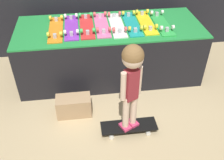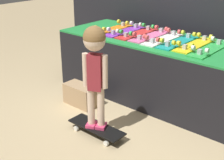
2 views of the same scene
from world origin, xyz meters
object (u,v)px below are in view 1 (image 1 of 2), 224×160
at_px(skateboard_pink_on_rack, 102,24).
at_px(skateboard_teal_on_rack, 132,23).
at_px(skateboard_yellow_on_rack, 146,22).
at_px(skateboard_green_on_rack, 161,23).
at_px(skateboard_on_floor, 129,127).
at_px(storage_box, 74,106).
at_px(skateboard_red_on_rack, 87,25).
at_px(child, 132,74).
at_px(skateboard_orange_on_rack, 56,29).
at_px(skateboard_white_on_rack, 117,24).
at_px(skateboard_purple_on_rack, 71,27).

xyz_separation_m(skateboard_pink_on_rack, skateboard_teal_on_rack, (0.39, -0.02, 0.00)).
bearing_deg(skateboard_yellow_on_rack, skateboard_green_on_rack, -16.07).
distance_m(skateboard_on_floor, storage_box, 0.70).
bearing_deg(storage_box, skateboard_teal_on_rack, 43.43).
bearing_deg(skateboard_red_on_rack, skateboard_teal_on_rack, -1.65).
height_order(child, storage_box, child).
bearing_deg(skateboard_orange_on_rack, skateboard_red_on_rack, 5.71).
xyz_separation_m(skateboard_red_on_rack, skateboard_teal_on_rack, (0.59, -0.02, 0.00)).
bearing_deg(skateboard_white_on_rack, skateboard_red_on_rack, 176.87).
relative_size(skateboard_on_floor, storage_box, 1.54).
distance_m(skateboard_on_floor, child, 0.73).
relative_size(skateboard_white_on_rack, skateboard_on_floor, 1.14).
bearing_deg(skateboard_green_on_rack, storage_box, -148.55).
height_order(skateboard_orange_on_rack, skateboard_red_on_rack, same).
xyz_separation_m(skateboard_orange_on_rack, skateboard_white_on_rack, (0.78, 0.02, 0.00)).
height_order(skateboard_orange_on_rack, skateboard_purple_on_rack, same).
height_order(skateboard_yellow_on_rack, skateboard_on_floor, skateboard_yellow_on_rack).
height_order(skateboard_orange_on_rack, skateboard_teal_on_rack, same).
bearing_deg(storage_box, skateboard_white_on_rack, 51.00).
distance_m(skateboard_red_on_rack, skateboard_white_on_rack, 0.39).
relative_size(skateboard_pink_on_rack, skateboard_white_on_rack, 1.00).
xyz_separation_m(skateboard_pink_on_rack, skateboard_white_on_rack, (0.20, -0.03, 0.00)).
height_order(skateboard_red_on_rack, skateboard_teal_on_rack, same).
xyz_separation_m(skateboard_red_on_rack, storage_box, (-0.24, -0.79, -0.64)).
bearing_deg(skateboard_on_floor, skateboard_white_on_rack, 88.66).
bearing_deg(skateboard_white_on_rack, skateboard_orange_on_rack, -178.70).
bearing_deg(storage_box, skateboard_on_floor, -31.19).
height_order(skateboard_purple_on_rack, storage_box, skateboard_purple_on_rack).
relative_size(skateboard_white_on_rack, child, 0.70).
height_order(skateboard_pink_on_rack, skateboard_teal_on_rack, same).
bearing_deg(skateboard_yellow_on_rack, skateboard_purple_on_rack, -179.40).
bearing_deg(skateboard_teal_on_rack, skateboard_white_on_rack, -178.70).
relative_size(skateboard_orange_on_rack, child, 0.70).
bearing_deg(skateboard_orange_on_rack, skateboard_pink_on_rack, 4.27).
distance_m(skateboard_teal_on_rack, skateboard_on_floor, 1.35).
distance_m(skateboard_white_on_rack, skateboard_yellow_on_rack, 0.39).
height_order(skateboard_yellow_on_rack, storage_box, skateboard_yellow_on_rack).
relative_size(skateboard_teal_on_rack, skateboard_yellow_on_rack, 1.00).
relative_size(skateboard_teal_on_rack, skateboard_green_on_rack, 1.00).
xyz_separation_m(skateboard_white_on_rack, skateboard_green_on_rack, (0.59, -0.03, 0.00)).
bearing_deg(skateboard_teal_on_rack, skateboard_green_on_rack, -5.30).
bearing_deg(skateboard_green_on_rack, skateboard_pink_on_rack, 175.77).
bearing_deg(skateboard_pink_on_rack, skateboard_white_on_rack, -7.59).
bearing_deg(skateboard_yellow_on_rack, skateboard_pink_on_rack, 179.85).
bearing_deg(skateboard_yellow_on_rack, skateboard_white_on_rack, -176.42).
height_order(skateboard_purple_on_rack, skateboard_yellow_on_rack, same).
xyz_separation_m(skateboard_orange_on_rack, skateboard_red_on_rack, (0.39, 0.04, 0.00)).
relative_size(skateboard_teal_on_rack, child, 0.70).
distance_m(skateboard_red_on_rack, skateboard_green_on_rack, 0.98).
bearing_deg(skateboard_on_floor, skateboard_green_on_rack, 60.99).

